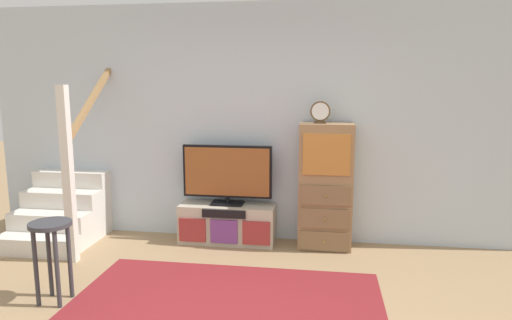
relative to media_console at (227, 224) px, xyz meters
name	(u,v)px	position (x,y,z in m)	size (l,w,h in m)	color
back_wall	(257,124)	(0.30, 0.27, 1.13)	(6.40, 0.12, 2.70)	silver
area_rug	(223,311)	(0.30, -1.59, -0.22)	(2.60, 1.80, 0.01)	maroon
media_console	(227,224)	(0.00, 0.00, 0.00)	(1.09, 0.38, 0.44)	#BCB29E
television	(227,173)	(0.00, 0.02, 0.58)	(1.02, 0.22, 0.68)	black
side_cabinet	(326,187)	(1.10, 0.01, 0.47)	(0.58, 0.38, 1.39)	#93704C
desk_clock	(320,112)	(1.03, 0.00, 1.28)	(0.21, 0.08, 0.24)	#4C3823
staircase	(70,204)	(-1.94, 0.01, 0.15)	(1.00, 1.36, 2.20)	silver
bar_stool_near	(51,243)	(-1.13, -1.63, 0.30)	(0.34, 0.34, 0.69)	#333338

